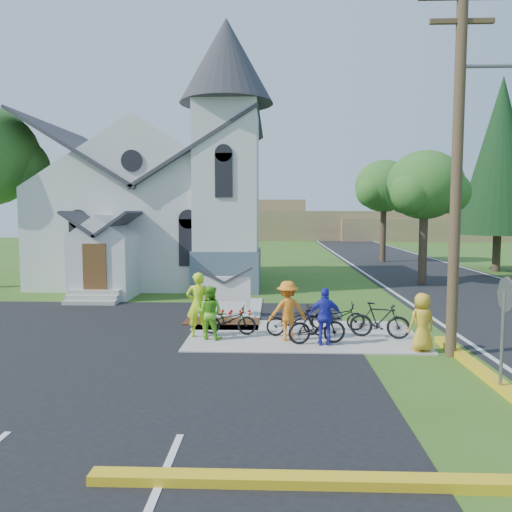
{
  "coord_description": "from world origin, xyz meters",
  "views": [
    {
      "loc": [
        0.59,
        -14.66,
        3.81
      ],
      "look_at": [
        -0.12,
        5.0,
        2.09
      ],
      "focal_mm": 35.0,
      "sensor_mm": 36.0,
      "label": 1
    }
  ],
  "objects_px": {
    "bike_1": "(317,326)",
    "church_sign": "(224,289)",
    "stop_sign": "(505,310)",
    "bike_0": "(229,320)",
    "cyclist_4": "(422,322)",
    "bike_4": "(338,316)",
    "utility_pole": "(460,150)",
    "bike_3": "(380,320)",
    "cyclist_0": "(198,304)",
    "cyclist_2": "(325,317)",
    "cyclist_1": "(210,312)",
    "bike_2": "(294,320)",
    "cyclist_3": "(288,311)"
  },
  "relations": [
    {
      "from": "bike_1",
      "to": "church_sign",
      "type": "bearing_deg",
      "value": 28.9
    },
    {
      "from": "stop_sign",
      "to": "bike_0",
      "type": "height_order",
      "value": "stop_sign"
    },
    {
      "from": "cyclist_4",
      "to": "bike_4",
      "type": "relative_size",
      "value": 0.93
    },
    {
      "from": "utility_pole",
      "to": "bike_3",
      "type": "xyz_separation_m",
      "value": [
        -1.59,
        1.68,
        -4.82
      ]
    },
    {
      "from": "stop_sign",
      "to": "cyclist_0",
      "type": "xyz_separation_m",
      "value": [
        -7.13,
        4.37,
        -0.75
      ]
    },
    {
      "from": "utility_pole",
      "to": "cyclist_2",
      "type": "height_order",
      "value": "utility_pole"
    },
    {
      "from": "cyclist_1",
      "to": "bike_2",
      "type": "distance_m",
      "value": 2.6
    },
    {
      "from": "bike_3",
      "to": "cyclist_4",
      "type": "distance_m",
      "value": 1.64
    },
    {
      "from": "bike_0",
      "to": "bike_1",
      "type": "distance_m",
      "value": 2.83
    },
    {
      "from": "utility_pole",
      "to": "cyclist_3",
      "type": "xyz_separation_m",
      "value": [
        -4.37,
        1.34,
        -4.47
      ]
    },
    {
      "from": "stop_sign",
      "to": "cyclist_2",
      "type": "xyz_separation_m",
      "value": [
        -3.38,
        3.5,
        -0.91
      ]
    },
    {
      "from": "cyclist_2",
      "to": "bike_1",
      "type": "bearing_deg",
      "value": -27.1
    },
    {
      "from": "stop_sign",
      "to": "bike_1",
      "type": "distance_m",
      "value": 5.26
    },
    {
      "from": "cyclist_3",
      "to": "bike_4",
      "type": "xyz_separation_m",
      "value": [
        1.65,
        1.29,
        -0.43
      ]
    },
    {
      "from": "stop_sign",
      "to": "cyclist_0",
      "type": "distance_m",
      "value": 8.4
    },
    {
      "from": "bike_0",
      "to": "bike_4",
      "type": "height_order",
      "value": "bike_4"
    },
    {
      "from": "bike_3",
      "to": "bike_0",
      "type": "bearing_deg",
      "value": 100.81
    },
    {
      "from": "cyclist_3",
      "to": "bike_3",
      "type": "relative_size",
      "value": 0.99
    },
    {
      "from": "cyclist_0",
      "to": "bike_4",
      "type": "bearing_deg",
      "value": -177.71
    },
    {
      "from": "stop_sign",
      "to": "cyclist_2",
      "type": "relative_size",
      "value": 1.51
    },
    {
      "from": "cyclist_2",
      "to": "cyclist_3",
      "type": "distance_m",
      "value": 1.19
    },
    {
      "from": "cyclist_3",
      "to": "bike_4",
      "type": "height_order",
      "value": "cyclist_3"
    },
    {
      "from": "utility_pole",
      "to": "bike_4",
      "type": "height_order",
      "value": "utility_pole"
    },
    {
      "from": "cyclist_1",
      "to": "cyclist_4",
      "type": "distance_m",
      "value": 6.02
    },
    {
      "from": "cyclist_2",
      "to": "bike_3",
      "type": "bearing_deg",
      "value": -149.64
    },
    {
      "from": "stop_sign",
      "to": "bike_0",
      "type": "distance_m",
      "value": 7.9
    },
    {
      "from": "bike_1",
      "to": "bike_2",
      "type": "bearing_deg",
      "value": 21.5
    },
    {
      "from": "bike_4",
      "to": "cyclist_2",
      "type": "bearing_deg",
      "value": 163.11
    },
    {
      "from": "church_sign",
      "to": "cyclist_3",
      "type": "relative_size",
      "value": 1.25
    },
    {
      "from": "stop_sign",
      "to": "cyclist_3",
      "type": "height_order",
      "value": "stop_sign"
    },
    {
      "from": "church_sign",
      "to": "bike_2",
      "type": "bearing_deg",
      "value": -48.82
    },
    {
      "from": "cyclist_0",
      "to": "cyclist_3",
      "type": "relative_size",
      "value": 1.12
    },
    {
      "from": "bike_1",
      "to": "bike_4",
      "type": "distance_m",
      "value": 1.89
    },
    {
      "from": "cyclist_0",
      "to": "bike_1",
      "type": "height_order",
      "value": "cyclist_0"
    },
    {
      "from": "utility_pole",
      "to": "bike_2",
      "type": "height_order",
      "value": "utility_pole"
    },
    {
      "from": "stop_sign",
      "to": "cyclist_3",
      "type": "distance_m",
      "value": 6.06
    },
    {
      "from": "bike_0",
      "to": "cyclist_1",
      "type": "distance_m",
      "value": 0.84
    },
    {
      "from": "stop_sign",
      "to": "cyclist_3",
      "type": "relative_size",
      "value": 1.41
    },
    {
      "from": "bike_0",
      "to": "cyclist_2",
      "type": "relative_size",
      "value": 1.03
    },
    {
      "from": "church_sign",
      "to": "cyclist_4",
      "type": "height_order",
      "value": "church_sign"
    },
    {
      "from": "bike_1",
      "to": "cyclist_4",
      "type": "bearing_deg",
      "value": -112.6
    },
    {
      "from": "cyclist_3",
      "to": "bike_4",
      "type": "distance_m",
      "value": 2.14
    },
    {
      "from": "cyclist_0",
      "to": "bike_0",
      "type": "height_order",
      "value": "cyclist_0"
    },
    {
      "from": "stop_sign",
      "to": "cyclist_1",
      "type": "xyz_separation_m",
      "value": [
        -6.74,
        4.11,
        -0.94
      ]
    },
    {
      "from": "cyclist_2",
      "to": "cyclist_4",
      "type": "distance_m",
      "value": 2.61
    },
    {
      "from": "cyclist_1",
      "to": "bike_4",
      "type": "bearing_deg",
      "value": -144.34
    },
    {
      "from": "cyclist_1",
      "to": "cyclist_3",
      "type": "bearing_deg",
      "value": -163.25
    },
    {
      "from": "church_sign",
      "to": "bike_2",
      "type": "height_order",
      "value": "church_sign"
    },
    {
      "from": "bike_1",
      "to": "cyclist_4",
      "type": "relative_size",
      "value": 1.06
    },
    {
      "from": "cyclist_4",
      "to": "cyclist_2",
      "type": "bearing_deg",
      "value": -29.93
    }
  ]
}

